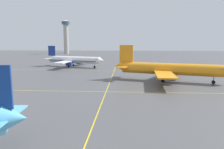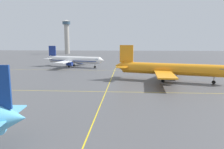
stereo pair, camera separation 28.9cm
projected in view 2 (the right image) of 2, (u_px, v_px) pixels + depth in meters
The scene contains 4 objects.
airliner_second_row at pixel (169, 69), 68.27m from camera, with size 37.42×31.91×11.82m.
airliner_third_row at pixel (74, 60), 108.41m from camera, with size 33.95×29.02×10.81m.
taxiway_markings at pixel (106, 92), 54.41m from camera, with size 125.48×136.73×0.01m.
control_tower at pixel (67, 34), 227.75m from camera, with size 8.82×8.82×36.62m.
Camera 2 is at (5.21, -13.39, 12.86)m, focal length 33.42 mm.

